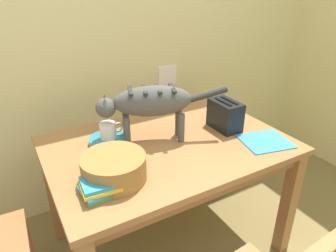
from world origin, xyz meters
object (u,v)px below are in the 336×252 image
at_px(magazine, 265,141).
at_px(toaster, 225,115).
at_px(wicker_basket, 114,168).
at_px(book_stack, 101,187).
at_px(saucer_bowl, 109,140).
at_px(cat, 149,103).
at_px(coffee_mug, 109,130).
at_px(dining_table, 168,156).

xyz_separation_m(magazine, toaster, (-0.09, 0.24, 0.08)).
height_order(wicker_basket, toaster, toaster).
bearing_deg(book_stack, wicker_basket, 39.09).
distance_m(saucer_bowl, book_stack, 0.43).
height_order(cat, toaster, cat).
bearing_deg(book_stack, saucer_bowl, 66.00).
height_order(saucer_bowl, coffee_mug, coffee_mug).
height_order(dining_table, cat, cat).
bearing_deg(coffee_mug, saucer_bowl, 180.00).
distance_m(wicker_basket, toaster, 0.76).
bearing_deg(toaster, coffee_mug, 166.08).
bearing_deg(saucer_bowl, dining_table, -28.00).
bearing_deg(cat, coffee_mug, 89.70).
bearing_deg(book_stack, coffee_mug, 65.59).
distance_m(cat, saucer_bowl, 0.30).
bearing_deg(cat, magazine, -101.55).
distance_m(coffee_mug, magazine, 0.85).
bearing_deg(coffee_mug, toaster, -13.92).
relative_size(cat, book_stack, 3.89).
xyz_separation_m(cat, book_stack, (-0.38, -0.31, -0.19)).
bearing_deg(toaster, magazine, -69.69).
relative_size(cat, coffee_mug, 5.12).
xyz_separation_m(dining_table, coffee_mug, (-0.28, 0.15, 0.17)).
height_order(cat, book_stack, cat).
xyz_separation_m(saucer_bowl, toaster, (0.66, -0.16, 0.07)).
height_order(magazine, book_stack, book_stack).
height_order(dining_table, magazine, magazine).
bearing_deg(saucer_bowl, toaster, -13.85).
xyz_separation_m(cat, saucer_bowl, (-0.21, 0.08, -0.20)).
relative_size(saucer_bowl, wicker_basket, 0.74).
relative_size(magazine, book_stack, 1.47).
distance_m(cat, magazine, 0.66).
relative_size(dining_table, saucer_bowl, 6.04).
relative_size(cat, saucer_bowl, 3.15).
bearing_deg(cat, dining_table, -116.06).
height_order(coffee_mug, wicker_basket, coffee_mug).
height_order(magazine, toaster, toaster).
bearing_deg(toaster, book_stack, -164.64).
xyz_separation_m(cat, coffee_mug, (-0.21, 0.08, -0.14)).
relative_size(cat, toaster, 3.32).
xyz_separation_m(coffee_mug, book_stack, (-0.18, -0.39, -0.05)).
bearing_deg(dining_table, book_stack, -152.15).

